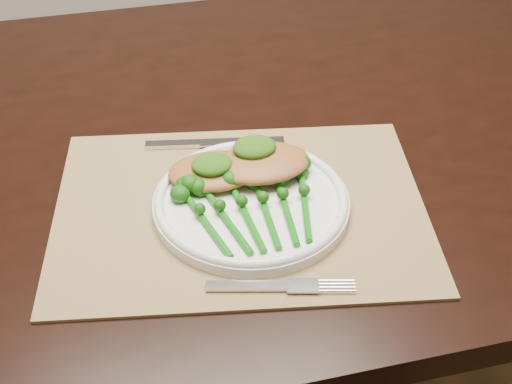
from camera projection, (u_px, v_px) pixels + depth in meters
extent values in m
cube|color=black|center=(222.00, 142.00, 1.06)|extent=(1.62, 0.93, 0.04)
cube|color=olive|center=(240.00, 208.00, 0.91)|extent=(0.52, 0.43, 0.00)
cylinder|color=white|center=(251.00, 204.00, 0.90)|extent=(0.25, 0.25, 0.01)
torus|color=white|center=(251.00, 198.00, 0.89)|extent=(0.24, 0.24, 0.01)
cube|color=silver|center=(173.00, 144.00, 1.00)|extent=(0.08, 0.03, 0.01)
cube|color=silver|center=(242.00, 142.00, 1.01)|extent=(0.12, 0.04, 0.00)
cube|color=silver|center=(247.00, 286.00, 0.79)|extent=(0.09, 0.04, 0.01)
ellipsoid|color=#A1622E|center=(214.00, 171.00, 0.92)|extent=(0.13, 0.09, 0.02)
ellipsoid|color=#A1622E|center=(263.00, 163.00, 0.92)|extent=(0.13, 0.09, 0.03)
ellipsoid|color=#1A4309|center=(212.00, 164.00, 0.91)|extent=(0.05, 0.05, 0.02)
ellipsoid|color=#1A4309|center=(254.00, 147.00, 0.92)|extent=(0.06, 0.05, 0.02)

